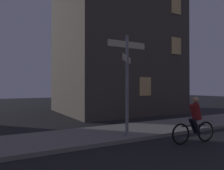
% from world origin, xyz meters
% --- Properties ---
extents(sidewalk_kerb, '(40.00, 2.74, 0.14)m').
position_xyz_m(sidewalk_kerb, '(0.00, 6.84, 0.07)').
color(sidewalk_kerb, gray).
rests_on(sidewalk_kerb, ground_plane).
extents(signpost, '(1.62, 1.01, 3.75)m').
position_xyz_m(signpost, '(0.91, 5.91, 2.38)').
color(signpost, gray).
rests_on(signpost, sidewalk_kerb).
extents(cyclist, '(1.81, 0.38, 1.61)m').
position_xyz_m(cyclist, '(2.69, 4.34, 0.75)').
color(cyclist, black).
rests_on(cyclist, ground_plane).
extents(building_right_block, '(8.37, 7.67, 17.46)m').
position_xyz_m(building_right_block, '(5.16, 14.02, 8.73)').
color(building_right_block, '#4C443D').
rests_on(building_right_block, ground_plane).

